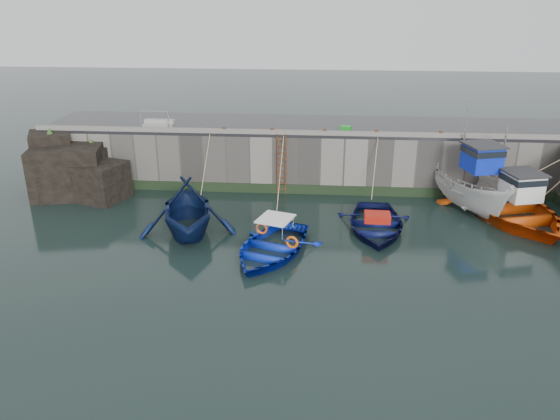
# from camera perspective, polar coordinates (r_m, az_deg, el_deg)

# --- Properties ---
(ground) EXTENTS (120.00, 120.00, 0.00)m
(ground) POSITION_cam_1_polar(r_m,az_deg,el_deg) (19.76, 3.73, -8.30)
(ground) COLOR black
(ground) RESTS_ON ground
(quay_back) EXTENTS (30.00, 5.00, 3.00)m
(quay_back) POSITION_cam_1_polar(r_m,az_deg,el_deg) (30.78, 4.25, 5.89)
(quay_back) COLOR slate
(quay_back) RESTS_ON ground
(road_back) EXTENTS (30.00, 5.00, 0.16)m
(road_back) POSITION_cam_1_polar(r_m,az_deg,el_deg) (30.38, 4.34, 8.76)
(road_back) COLOR black
(road_back) RESTS_ON quay_back
(kerb_back) EXTENTS (30.00, 0.30, 0.20)m
(kerb_back) POSITION_cam_1_polar(r_m,az_deg,el_deg) (28.06, 4.30, 8.04)
(kerb_back) COLOR slate
(kerb_back) RESTS_ON road_back
(algae_back) EXTENTS (30.00, 0.08, 0.50)m
(algae_back) POSITION_cam_1_polar(r_m,az_deg,el_deg) (28.74, 4.13, 2.11)
(algae_back) COLOR black
(algae_back) RESTS_ON ground
(rock_outcrop) EXTENTS (5.85, 4.24, 3.41)m
(rock_outcrop) POSITION_cam_1_polar(r_m,az_deg,el_deg) (30.52, -20.92, 3.89)
(rock_outcrop) COLOR black
(rock_outcrop) RESTS_ON ground
(ladder) EXTENTS (0.51, 0.08, 3.20)m
(ladder) POSITION_cam_1_polar(r_m,az_deg,el_deg) (28.35, 0.14, 4.75)
(ladder) COLOR #3F1E0F
(ladder) RESTS_ON ground
(boat_near_white) EXTENTS (5.68, 6.20, 2.76)m
(boat_near_white) POSITION_cam_1_polar(r_m,az_deg,el_deg) (24.66, -9.54, -2.19)
(boat_near_white) COLOR #09163D
(boat_near_white) RESTS_ON ground
(boat_near_white_rope) EXTENTS (0.04, 3.82, 3.10)m
(boat_near_white_rope) POSITION_cam_1_polar(r_m,az_deg,el_deg) (28.16, -7.70, 1.01)
(boat_near_white_rope) COLOR tan
(boat_near_white_rope) RESTS_ON ground
(boat_near_blue) EXTENTS (4.99, 5.93, 1.05)m
(boat_near_blue) POSITION_cam_1_polar(r_m,az_deg,el_deg) (22.34, -0.97, -4.51)
(boat_near_blue) COLOR #0B27B3
(boat_near_blue) RESTS_ON ground
(boat_near_blue_rope) EXTENTS (0.04, 5.36, 3.10)m
(boat_near_blue_rope) POSITION_cam_1_polar(r_m,az_deg,el_deg) (26.74, 0.02, 0.07)
(boat_near_blue_rope) COLOR tan
(boat_near_blue_rope) RESTS_ON ground
(boat_near_navy) EXTENTS (3.79, 5.20, 1.05)m
(boat_near_navy) POSITION_cam_1_polar(r_m,az_deg,el_deg) (24.85, 9.89, -2.03)
(boat_near_navy) COLOR #090E3C
(boat_near_navy) RESTS_ON ground
(boat_near_navy_rope) EXTENTS (0.04, 3.25, 3.10)m
(boat_near_navy_rope) POSITION_cam_1_polar(r_m,az_deg,el_deg) (28.05, 9.32, 0.83)
(boat_near_navy_rope) COLOR tan
(boat_near_navy_rope) RESTS_ON ground
(boat_far_white) EXTENTS (3.98, 6.78, 5.46)m
(boat_far_white) POSITION_cam_1_polar(r_m,az_deg,el_deg) (28.14, 19.37, 2.18)
(boat_far_white) COLOR silver
(boat_far_white) RESTS_ON ground
(boat_far_orange) EXTENTS (6.90, 8.38, 4.51)m
(boat_far_orange) POSITION_cam_1_polar(r_m,az_deg,el_deg) (27.80, 22.92, 0.21)
(boat_far_orange) COLOR #E64B0C
(boat_far_orange) RESTS_ON ground
(fish_crate) EXTENTS (0.65, 0.53, 0.27)m
(fish_crate) POSITION_cam_1_polar(r_m,az_deg,el_deg) (28.97, 6.90, 8.46)
(fish_crate) COLOR #1A8F24
(fish_crate) RESTS_ON road_back
(railing) EXTENTS (1.60, 1.05, 1.00)m
(railing) POSITION_cam_1_polar(r_m,az_deg,el_deg) (30.42, -12.59, 8.86)
(railing) COLOR #A5A8AD
(railing) RESTS_ON road_back
(bollard_a) EXTENTS (0.18, 0.18, 0.28)m
(bollard_a) POSITION_cam_1_polar(r_m,az_deg,el_deg) (28.60, -5.87, 8.34)
(bollard_a) COLOR #3F1E0F
(bollard_a) RESTS_ON road_back
(bollard_b) EXTENTS (0.18, 0.18, 0.28)m
(bollard_b) POSITION_cam_1_polar(r_m,az_deg,el_deg) (28.26, -0.82, 8.29)
(bollard_b) COLOR #3F1E0F
(bollard_b) RESTS_ON road_back
(bollard_c) EXTENTS (0.18, 0.18, 0.28)m
(bollard_c) POSITION_cam_1_polar(r_m,az_deg,el_deg) (28.14, 4.72, 8.16)
(bollard_c) COLOR #3F1E0F
(bollard_c) RESTS_ON road_back
(bollard_d) EXTENTS (0.18, 0.18, 0.28)m
(bollard_d) POSITION_cam_1_polar(r_m,az_deg,el_deg) (28.27, 10.04, 7.96)
(bollard_d) COLOR #3F1E0F
(bollard_d) RESTS_ON road_back
(bollard_e) EXTENTS (0.18, 0.18, 0.28)m
(bollard_e) POSITION_cam_1_polar(r_m,az_deg,el_deg) (28.76, 16.45, 7.64)
(bollard_e) COLOR #3F1E0F
(bollard_e) RESTS_ON road_back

